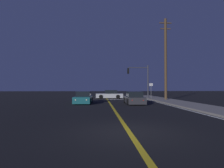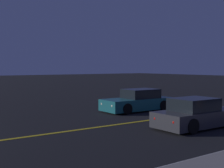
% 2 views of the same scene
% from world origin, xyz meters
% --- Properties ---
extents(lane_line_center, '(0.20, 36.12, 0.01)m').
position_xyz_m(lane_line_center, '(0.00, 10.62, 0.01)').
color(lane_line_center, gold).
rests_on(lane_line_center, ground).
extents(car_parked_curb_teal, '(1.95, 4.61, 1.34)m').
position_xyz_m(car_parked_curb_teal, '(-2.97, 13.58, 0.58)').
color(car_parked_curb_teal, '#195960').
rests_on(car_parked_curb_teal, ground).
extents(car_far_approaching_charcoal, '(1.90, 4.30, 1.34)m').
position_xyz_m(car_far_approaching_charcoal, '(2.59, 12.33, 0.58)').
color(car_far_approaching_charcoal, '#2D2D33').
rests_on(car_far_approaching_charcoal, ground).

